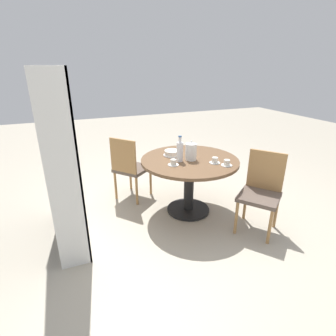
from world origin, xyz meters
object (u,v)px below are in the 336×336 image
object	(u,v)px
chair_a	(130,167)
chair_b	(261,191)
cake_main	(172,153)
cup_b	(227,163)
cup_c	(215,161)
cup_a	(173,163)
bookshelf	(65,162)
water_bottle	(180,151)
coffee_pot	(191,151)

from	to	relation	value
chair_a	chair_b	distance (m)	1.74
chair_b	cake_main	bearing A→B (deg)	-176.90
cake_main	cup_b	world-z (taller)	cup_b
cake_main	cup_c	xyz separation A→B (m)	(-0.44, -0.36, -0.00)
chair_a	cup_a	bearing A→B (deg)	164.49
bookshelf	cup_a	bearing A→B (deg)	84.55
bookshelf	cup_b	distance (m)	1.75
water_bottle	cake_main	bearing A→B (deg)	0.54
chair_b	cup_c	distance (m)	0.61
chair_a	cake_main	size ratio (longest dim) A/B	4.10
coffee_pot	water_bottle	size ratio (longest dim) A/B	0.78
cake_main	cup_c	size ratio (longest dim) A/B	1.74
bookshelf	cup_c	world-z (taller)	bookshelf
water_bottle	cup_b	world-z (taller)	water_bottle
bookshelf	cup_b	xyz separation A→B (m)	(-0.35, -1.71, -0.13)
bookshelf	cup_a	world-z (taller)	bookshelf
water_bottle	cup_c	bearing A→B (deg)	-120.68
chair_b	cake_main	size ratio (longest dim) A/B	4.10
bookshelf	cake_main	xyz separation A→B (m)	(0.21, -1.26, -0.13)
water_bottle	cup_b	distance (m)	0.56
cup_b	cup_a	bearing A→B (deg)	66.66
coffee_pot	cake_main	distance (m)	0.28
bookshelf	cake_main	size ratio (longest dim) A/B	8.11
coffee_pot	cup_a	size ratio (longest dim) A/B	1.91
chair_a	cup_b	world-z (taller)	chair_a
chair_b	water_bottle	world-z (taller)	water_bottle
coffee_pot	bookshelf	bearing A→B (deg)	89.26
bookshelf	cup_b	world-z (taller)	bookshelf
coffee_pot	cake_main	world-z (taller)	coffee_pot
chair_a	cup_c	world-z (taller)	chair_a
water_bottle	cup_c	size ratio (longest dim) A/B	2.44
bookshelf	cup_a	distance (m)	1.16
chair_b	coffee_pot	bearing A→B (deg)	-174.30
chair_b	water_bottle	distance (m)	1.02
cup_a	cup_c	world-z (taller)	same
cup_b	water_bottle	bearing A→B (deg)	52.70
cup_b	chair_a	bearing A→B (deg)	42.52
cake_main	bookshelf	bearing A→B (deg)	99.55
bookshelf	chair_a	bearing A→B (deg)	127.97
bookshelf	cup_c	bearing A→B (deg)	82.00
bookshelf	cake_main	bearing A→B (deg)	99.55
chair_a	chair_b	world-z (taller)	same
coffee_pot	cup_c	world-z (taller)	coffee_pot
water_bottle	cup_a	world-z (taller)	water_bottle
water_bottle	cake_main	distance (m)	0.25
chair_b	cup_b	xyz separation A→B (m)	(0.29, 0.28, 0.27)
cup_a	cup_b	xyz separation A→B (m)	(-0.24, -0.56, 0.00)
coffee_pot	cup_b	distance (m)	0.45
chair_b	bookshelf	size ratio (longest dim) A/B	0.51
bookshelf	coffee_pot	size ratio (longest dim) A/B	7.38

